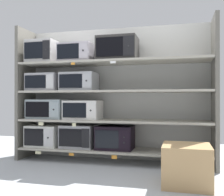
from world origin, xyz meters
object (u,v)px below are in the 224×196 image
object	(u,v)px
microwave_6	(79,82)
microwave_2	(115,138)
microwave_1	(78,136)
microwave_5	(45,82)
shipping_carton	(187,165)
microwave_7	(43,53)
microwave_9	(118,49)
microwave_4	(83,110)
microwave_3	(47,109)
microwave_0	(45,135)
microwave_8	(77,53)

from	to	relation	value
microwave_6	microwave_2	bearing A→B (deg)	-0.00
microwave_1	microwave_2	xyz separation A→B (m)	(0.55, 0.00, -0.00)
microwave_5	microwave_1	bearing A→B (deg)	-0.02
shipping_carton	microwave_2	bearing A→B (deg)	139.74
microwave_5	microwave_7	distance (m)	0.45
microwave_9	shipping_carton	distance (m)	1.86
microwave_2	microwave_4	world-z (taller)	microwave_4
microwave_1	microwave_5	bearing A→B (deg)	179.98
microwave_1	microwave_9	bearing A→B (deg)	-0.00
microwave_2	microwave_5	distance (m)	1.35
microwave_3	microwave_7	size ratio (longest dim) A/B	1.30
microwave_7	microwave_0	bearing A→B (deg)	-0.59
microwave_7	microwave_3	bearing A→B (deg)	-0.23
shipping_carton	microwave_1	bearing A→B (deg)	151.76
microwave_2	microwave_9	xyz separation A→B (m)	(0.04, -0.00, 1.25)
microwave_1	microwave_3	size ratio (longest dim) A/B	0.86
microwave_0	microwave_9	world-z (taller)	microwave_9
microwave_4	microwave_0	bearing A→B (deg)	-179.99
shipping_carton	microwave_3	bearing A→B (deg)	158.04
microwave_0	microwave_4	xyz separation A→B (m)	(0.61, 0.00, 0.39)
microwave_6	microwave_9	world-z (taller)	microwave_9
microwave_0	microwave_8	xyz separation A→B (m)	(0.52, -0.00, 1.22)
microwave_0	microwave_2	distance (m)	1.09
microwave_8	microwave_6	bearing A→B (deg)	0.31
microwave_6	shipping_carton	distance (m)	1.95
microwave_8	microwave_0	bearing A→B (deg)	180.00
microwave_8	microwave_9	bearing A→B (deg)	0.01
microwave_5	microwave_9	xyz separation A→B (m)	(1.13, -0.00, 0.45)
microwave_2	microwave_7	bearing A→B (deg)	179.99
microwave_3	microwave_0	bearing A→B (deg)	-179.97
microwave_3	microwave_5	world-z (taller)	microwave_5
microwave_2	microwave_0	bearing A→B (deg)	-179.99
microwave_0	microwave_5	distance (m)	0.80
microwave_3	shipping_carton	world-z (taller)	microwave_3
microwave_6	microwave_9	size ratio (longest dim) A/B	0.90
microwave_3	microwave_4	bearing A→B (deg)	0.01
microwave_0	microwave_9	xyz separation A→B (m)	(1.13, 0.00, 1.26)
microwave_7	microwave_9	world-z (taller)	microwave_7
microwave_5	shipping_carton	xyz separation A→B (m)	(2.05, -0.81, -0.94)
microwave_1	microwave_5	size ratio (longest dim) A/B	1.01
microwave_4	microwave_7	world-z (taller)	microwave_7
microwave_7	shipping_carton	distance (m)	2.63
microwave_4	microwave_6	xyz separation A→B (m)	(-0.06, 0.00, 0.41)
microwave_1	microwave_9	distance (m)	1.38
microwave_4	microwave_8	xyz separation A→B (m)	(-0.09, -0.00, 0.83)
microwave_3	microwave_4	size ratio (longest dim) A/B	1.09
microwave_5	microwave_9	bearing A→B (deg)	-0.01
microwave_2	microwave_6	size ratio (longest dim) A/B	1.01
microwave_9	shipping_carton	world-z (taller)	microwave_9
microwave_0	microwave_4	distance (m)	0.73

